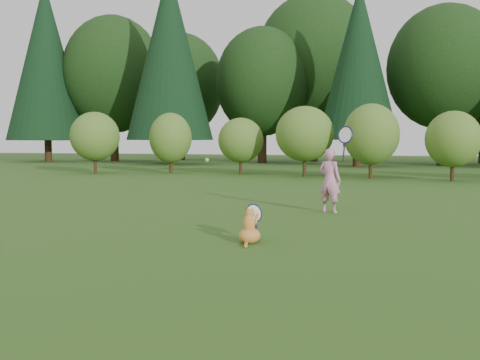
% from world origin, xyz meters
% --- Properties ---
extents(ground, '(100.00, 100.00, 0.00)m').
position_xyz_m(ground, '(0.00, 0.00, 0.00)').
color(ground, '#205117').
rests_on(ground, ground).
extents(shrub_row, '(28.00, 3.00, 2.80)m').
position_xyz_m(shrub_row, '(0.00, 13.00, 1.40)').
color(shrub_row, '#4F7524').
rests_on(shrub_row, ground).
extents(woodland_backdrop, '(48.00, 10.00, 15.00)m').
position_xyz_m(woodland_backdrop, '(0.00, 23.00, 7.50)').
color(woodland_backdrop, black).
rests_on(woodland_backdrop, ground).
extents(child, '(0.72, 0.48, 1.83)m').
position_xyz_m(child, '(1.47, 2.43, 0.64)').
color(child, pink).
rests_on(child, ground).
extents(cat, '(0.39, 0.72, 0.63)m').
position_xyz_m(cat, '(0.96, -1.04, 0.24)').
color(cat, '#C66B26').
rests_on(cat, ground).
extents(tennis_ball, '(0.06, 0.06, 0.06)m').
position_xyz_m(tennis_ball, '(-0.26, 0.45, 1.05)').
color(tennis_ball, '#AAC917').
rests_on(tennis_ball, ground).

